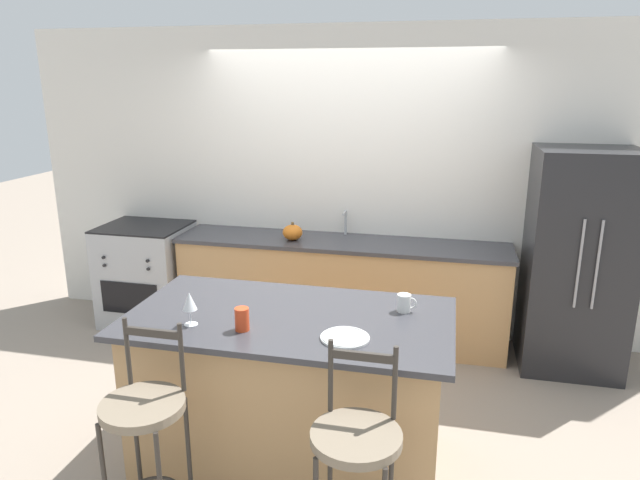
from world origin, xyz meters
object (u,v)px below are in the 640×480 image
object	(u,v)px
coffee_mug	(404,303)
pumpkin_decoration	(293,232)
bar_stool_far	(356,460)
oven_range	(147,274)
tumbler_cup	(242,319)
refrigerator	(577,261)
dinner_plate	(345,337)
wine_glass	(190,302)
bar_stool_near	(145,428)

from	to	relation	value
coffee_mug	pumpkin_decoration	size ratio (longest dim) A/B	0.66
bar_stool_far	oven_range	bearing A→B (deg)	134.45
oven_range	tumbler_cup	distance (m)	2.66
refrigerator	dinner_plate	distance (m)	2.43
dinner_plate	pumpkin_decoration	bearing A→B (deg)	113.17
pumpkin_decoration	wine_glass	bearing A→B (deg)	-90.98
oven_range	tumbler_cup	world-z (taller)	tumbler_cup
oven_range	dinner_plate	xyz separation A→B (m)	(2.26, -1.94, 0.49)
oven_range	pumpkin_decoration	xyz separation A→B (m)	(1.44, -0.02, 0.50)
bar_stool_near	dinner_plate	distance (m)	1.07
bar_stool_far	coffee_mug	size ratio (longest dim) A/B	9.90
wine_glass	pumpkin_decoration	size ratio (longest dim) A/B	1.10
bar_stool_near	wine_glass	bearing A→B (deg)	86.83
bar_stool_far	refrigerator	bearing A→B (deg)	61.39
refrigerator	tumbler_cup	xyz separation A→B (m)	(-2.04, -1.94, 0.14)
refrigerator	bar_stool_near	world-z (taller)	refrigerator
refrigerator	coffee_mug	bearing A→B (deg)	-129.25
bar_stool_near	tumbler_cup	xyz separation A→B (m)	(0.33, 0.49, 0.39)
coffee_mug	oven_range	bearing A→B (deg)	149.22
refrigerator	pumpkin_decoration	distance (m)	2.31
refrigerator	bar_stool_near	size ratio (longest dim) A/B	1.56
wine_glass	refrigerator	bearing A→B (deg)	39.70
dinner_plate	refrigerator	bearing A→B (deg)	52.35
oven_range	pumpkin_decoration	size ratio (longest dim) A/B	5.50
refrigerator	oven_range	xyz separation A→B (m)	(-3.75, 0.02, -0.41)
bar_stool_near	tumbler_cup	size ratio (longest dim) A/B	8.96
bar_stool_far	pumpkin_decoration	distance (m)	2.65
oven_range	pumpkin_decoration	distance (m)	1.53
oven_range	wine_glass	bearing A→B (deg)	-54.28
coffee_mug	tumbler_cup	size ratio (longest dim) A/B	0.91
coffee_mug	tumbler_cup	distance (m)	0.94
oven_range	bar_stool_near	distance (m)	2.82
refrigerator	pumpkin_decoration	size ratio (longest dim) A/B	10.23
oven_range	coffee_mug	bearing A→B (deg)	-30.78
oven_range	bar_stool_near	size ratio (longest dim) A/B	0.84
oven_range	tumbler_cup	size ratio (longest dim) A/B	7.50
bar_stool_far	pumpkin_decoration	xyz separation A→B (m)	(-0.97, 2.44, 0.35)
bar_stool_near	wine_glass	distance (m)	0.67
refrigerator	bar_stool_far	world-z (taller)	refrigerator
oven_range	coffee_mug	xyz separation A→B (m)	(2.53, -1.51, 0.53)
refrigerator	pumpkin_decoration	world-z (taller)	refrigerator
wine_glass	coffee_mug	bearing A→B (deg)	21.94
oven_range	tumbler_cup	bearing A→B (deg)	-48.94
tumbler_cup	coffee_mug	bearing A→B (deg)	28.80
refrigerator	coffee_mug	size ratio (longest dim) A/B	15.41
wine_glass	pumpkin_decoration	xyz separation A→B (m)	(0.03, 1.94, -0.11)
bar_stool_near	pumpkin_decoration	bearing A→B (deg)	88.57
dinner_plate	wine_glass	bearing A→B (deg)	-178.85
wine_glass	tumbler_cup	size ratio (longest dim) A/B	1.50
refrigerator	dinner_plate	size ratio (longest dim) A/B	6.85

